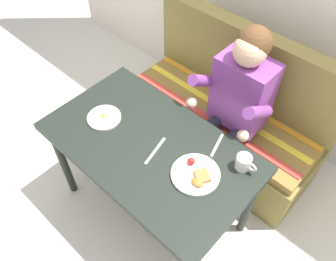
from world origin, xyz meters
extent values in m
plane|color=beige|center=(0.00, 0.00, 0.00)|extent=(8.00, 8.00, 0.00)
cube|color=black|center=(0.00, 0.00, 0.71)|extent=(1.20, 0.70, 0.04)
cylinder|color=black|center=(-0.54, -0.29, 0.34)|extent=(0.05, 0.05, 0.69)
cylinder|color=black|center=(-0.54, 0.29, 0.34)|extent=(0.05, 0.05, 0.69)
cylinder|color=black|center=(0.54, 0.29, 0.34)|extent=(0.05, 0.05, 0.69)
cube|color=olive|center=(0.00, 0.72, 0.20)|extent=(1.44, 0.56, 0.40)
cube|color=olive|center=(0.00, 0.72, 0.43)|extent=(1.40, 0.52, 0.06)
cube|color=olive|center=(0.00, 0.94, 0.73)|extent=(1.44, 0.12, 0.54)
cube|color=#C63D33|center=(0.00, 0.58, 0.46)|extent=(1.38, 0.05, 0.01)
cube|color=yellow|center=(0.00, 0.72, 0.46)|extent=(1.38, 0.05, 0.01)
cube|color=orange|center=(0.00, 0.86, 0.46)|extent=(1.38, 0.05, 0.01)
cube|color=#7D3B87|center=(0.15, 0.66, 0.76)|extent=(0.34, 0.22, 0.48)
sphere|color=#DBAD89|center=(0.15, 0.64, 1.09)|extent=(0.19, 0.19, 0.19)
sphere|color=brown|center=(0.15, 0.67, 1.12)|extent=(0.19, 0.19, 0.19)
cylinder|color=#7D3B87|center=(-0.04, 0.52, 0.83)|extent=(0.07, 0.29, 0.23)
cylinder|color=#7D3B87|center=(0.34, 0.52, 0.83)|extent=(0.07, 0.29, 0.23)
sphere|color=#DBAD89|center=(-0.04, 0.40, 0.73)|extent=(0.07, 0.07, 0.07)
sphere|color=#DBAD89|center=(0.34, 0.40, 0.73)|extent=(0.07, 0.07, 0.07)
cylinder|color=#232333|center=(0.06, 0.49, 0.52)|extent=(0.09, 0.34, 0.09)
cylinder|color=#232333|center=(0.06, 0.32, 0.26)|extent=(0.08, 0.08, 0.52)
cube|color=black|center=(0.06, 0.26, 0.03)|extent=(0.09, 0.20, 0.05)
cylinder|color=#232333|center=(0.23, 0.49, 0.52)|extent=(0.09, 0.34, 0.09)
cylinder|color=#232333|center=(0.23, 0.32, 0.26)|extent=(0.08, 0.08, 0.52)
cube|color=black|center=(0.23, 0.26, 0.03)|extent=(0.09, 0.20, 0.05)
cylinder|color=white|center=(0.31, 0.02, 0.74)|extent=(0.25, 0.25, 0.02)
cube|color=#A16E38|center=(0.35, 0.03, 0.76)|extent=(0.10, 0.10, 0.02)
sphere|color=red|center=(0.25, 0.05, 0.76)|extent=(0.04, 0.04, 0.04)
ellipsoid|color=#CC6623|center=(0.36, -0.02, 0.76)|extent=(0.06, 0.05, 0.02)
cylinder|color=white|center=(-0.33, -0.04, 0.74)|extent=(0.20, 0.20, 0.01)
ellipsoid|color=white|center=(-0.33, -0.04, 0.75)|extent=(0.09, 0.08, 0.01)
sphere|color=yellow|center=(-0.33, -0.05, 0.76)|extent=(0.03, 0.03, 0.03)
cylinder|color=white|center=(0.46, 0.22, 0.77)|extent=(0.08, 0.08, 0.09)
cylinder|color=brown|center=(0.46, 0.22, 0.81)|extent=(0.07, 0.07, 0.01)
torus|color=white|center=(0.51, 0.22, 0.78)|extent=(0.05, 0.01, 0.05)
cube|color=silver|center=(0.28, 0.25, 0.73)|extent=(0.06, 0.17, 0.00)
cube|color=silver|center=(0.05, -0.01, 0.73)|extent=(0.06, 0.20, 0.00)
camera|label=1|loc=(0.86, -0.77, 2.21)|focal=36.63mm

